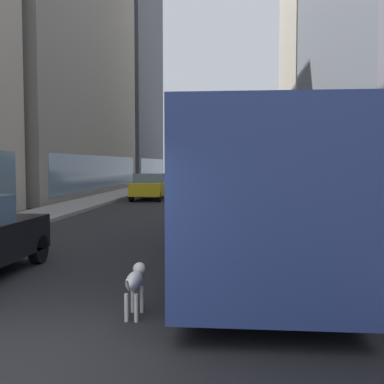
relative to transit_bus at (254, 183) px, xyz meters
name	(u,v)px	position (x,y,z in m)	size (l,w,h in m)	color
ground_plane	(206,190)	(-2.80, 28.66, -1.78)	(120.00, 120.00, 0.00)	#232326
sidewalk_left	(141,188)	(-8.50, 28.66, -1.70)	(2.40, 110.00, 0.15)	gray
sidewalk_right	(273,189)	(2.90, 28.66, -1.70)	(2.40, 110.00, 0.15)	#ADA89E
building_left_mid	(41,18)	(-14.70, 22.79, 11.19)	(9.14, 22.86, 25.94)	gray
building_left_far	(114,49)	(-14.70, 43.95, 14.10)	(9.28, 16.40, 31.76)	#4C515B
building_right_far	(328,32)	(9.10, 38.65, 13.99)	(8.36, 15.49, 31.56)	#B2A893
transit_bus	(254,183)	(0.00, 0.00, 0.00)	(2.78, 11.53, 3.05)	#33478C
car_yellow_taxi	(150,186)	(-5.60, 17.32, -0.95)	(1.86, 4.38, 1.62)	yellow
car_blue_hatchback	(216,185)	(-1.60, 19.26, -0.96)	(1.75, 3.92, 1.62)	#4C6BB7
car_silver_sedan	(190,181)	(-4.00, 26.44, -0.96)	(1.73, 4.08, 1.62)	#B7BABF
box_truck	(239,171)	(0.00, 26.58, -0.11)	(2.30, 7.50, 3.05)	#19519E
dalmatian_dog	(135,281)	(-1.90, -4.50, -1.26)	(0.22, 0.96, 0.72)	white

